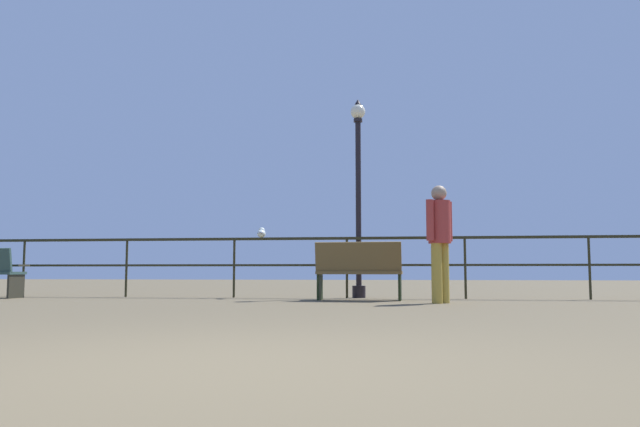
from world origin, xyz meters
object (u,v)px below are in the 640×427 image
object	(u,v)px
lamppost_center	(358,187)
person_by_bench	(440,235)
seagull_on_rail	(261,233)
bench_near_left	(359,268)

from	to	relation	value
lamppost_center	person_by_bench	size ratio (longest dim) A/B	2.05
lamppost_center	seagull_on_rail	bearing A→B (deg)	-174.55
bench_near_left	seagull_on_rail	bearing A→B (deg)	155.21
bench_near_left	seagull_on_rail	distance (m)	2.15
person_by_bench	seagull_on_rail	world-z (taller)	person_by_bench
bench_near_left	seagull_on_rail	size ratio (longest dim) A/B	3.51
lamppost_center	person_by_bench	world-z (taller)	lamppost_center
lamppost_center	seagull_on_rail	xyz separation A→B (m)	(-1.79, -0.17, -0.86)
lamppost_center	person_by_bench	bearing A→B (deg)	-52.20
bench_near_left	seagull_on_rail	world-z (taller)	seagull_on_rail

